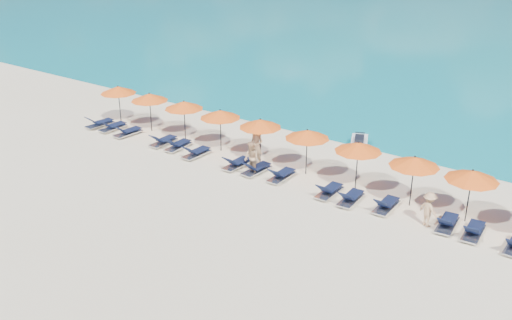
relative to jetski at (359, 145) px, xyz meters
The scene contains 28 objects.
ground 9.74m from the jetski, 101.49° to the right, with size 1400.00×1400.00×0.00m, color beige.
jetski is the anchor object (origin of this frame).
beachgoer_a 5.74m from the jetski, 125.10° to the right, with size 0.71×0.46×1.93m, color tan.
beachgoer_b 6.40m from the jetski, 115.92° to the right, with size 0.78×0.45×1.61m, color tan.
beachgoer_c 8.17m from the jetski, 44.47° to the right, with size 0.94×0.44×1.45m, color tan.
umbrella_0 14.33m from the jetski, 162.63° to the right, with size 2.10×2.10×2.28m.
umbrella_1 11.92m from the jetski, 158.96° to the right, with size 2.10×2.10×2.28m.
umbrella_2 9.57m from the jetski, 153.44° to the right, with size 2.10×2.10×2.28m.
umbrella_3 7.44m from the jetski, 143.94° to the right, with size 2.10×2.10×2.28m.
umbrella_4 5.66m from the jetski, 128.19° to the right, with size 2.10×2.10×2.28m.
umbrella_5 4.59m from the jetski, 99.25° to the right, with size 2.10×2.10×2.28m.
umbrella_6 5.01m from the jetski, 65.38° to the right, with size 2.10×2.10×2.28m.
umbrella_7 6.60m from the jetski, 44.03° to the right, with size 2.10×2.10×2.28m.
umbrella_8 8.40m from the jetski, 32.62° to the right, with size 2.10×2.10×2.28m.
lounger_0 15.04m from the jetski, 158.39° to the right, with size 0.79×1.75×0.66m.
lounger_1 14.02m from the jetski, 156.94° to the right, with size 0.69×1.72×0.66m.
lounger_2 12.81m from the jetski, 154.11° to the right, with size 0.75×1.74×0.66m.
lounger_3 10.43m from the jetski, 148.43° to the right, with size 0.65×1.71×0.66m.
lounger_4 9.54m from the jetski, 145.11° to the right, with size 0.73×1.74×0.66m.
lounger_5 8.51m from the jetski, 138.19° to the right, with size 0.67×1.72×0.66m.
lounger_6 6.75m from the jetski, 124.36° to the right, with size 0.66×1.72×0.66m.
lounger_7 6.14m from the jetski, 115.54° to the right, with size 0.74×1.74×0.66m.
lounger_8 5.61m from the jetski, 102.99° to the right, with size 0.62×1.70×0.66m.
lounger_9 5.78m from the jetski, 76.48° to the right, with size 0.63×1.70×0.66m.
lounger_10 6.19m from the jetski, 66.76° to the right, with size 0.70×1.73×0.66m.
lounger_11 6.71m from the jetski, 53.96° to the right, with size 0.65×1.71×0.66m.
lounger_12 8.50m from the jetski, 39.85° to the right, with size 0.78×1.75×0.66m.
lounger_13 9.32m from the jetski, 35.95° to the right, with size 0.74×1.74×0.66m.
Camera 1 is at (13.88, -16.19, 11.15)m, focal length 40.00 mm.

